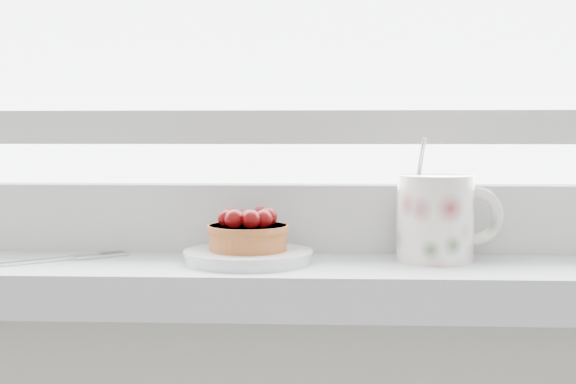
# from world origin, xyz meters

# --- Properties ---
(saucer) EXTENTS (0.12, 0.12, 0.01)m
(saucer) POSITION_xyz_m (-0.04, 1.88, 0.95)
(saucer) COLOR white
(saucer) RESTS_ON windowsill
(raspberry_tart) EXTENTS (0.08, 0.08, 0.04)m
(raspberry_tart) POSITION_xyz_m (-0.04, 1.88, 0.97)
(raspberry_tart) COLOR #964C20
(raspberry_tart) RESTS_ON saucer
(floral_mug) EXTENTS (0.11, 0.09, 0.12)m
(floral_mug) POSITION_xyz_m (0.14, 1.90, 0.98)
(floral_mug) COLOR white
(floral_mug) RESTS_ON windowsill
(fork) EXTENTS (0.15, 0.13, 0.00)m
(fork) POSITION_xyz_m (-0.24, 1.87, 0.94)
(fork) COLOR silver
(fork) RESTS_ON windowsill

